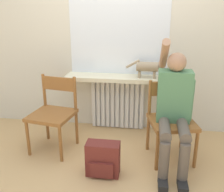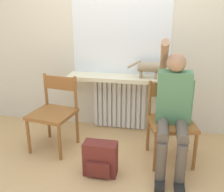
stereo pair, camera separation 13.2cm
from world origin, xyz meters
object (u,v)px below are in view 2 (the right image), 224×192
(chair_left, at_px, (54,111))
(chair_right, at_px, (171,121))
(cat, at_px, (152,67))
(backpack, at_px, (100,159))
(person, at_px, (173,107))

(chair_left, bearing_deg, chair_right, 9.48)
(cat, distance_m, backpack, 1.28)
(person, bearing_deg, chair_left, 174.96)
(cat, bearing_deg, chair_right, -64.81)
(chair_left, bearing_deg, cat, 35.90)
(person, height_order, cat, person)
(backpack, bearing_deg, chair_right, 33.10)
(backpack, bearing_deg, cat, 66.54)
(chair_right, distance_m, cat, 0.74)
(chair_right, xyz_separation_m, person, (0.01, -0.12, 0.21))
(chair_left, relative_size, person, 0.64)
(chair_left, relative_size, chair_right, 1.00)
(backpack, bearing_deg, chair_left, 146.03)
(cat, relative_size, backpack, 1.37)
(chair_left, xyz_separation_m, backpack, (0.65, -0.44, -0.28))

